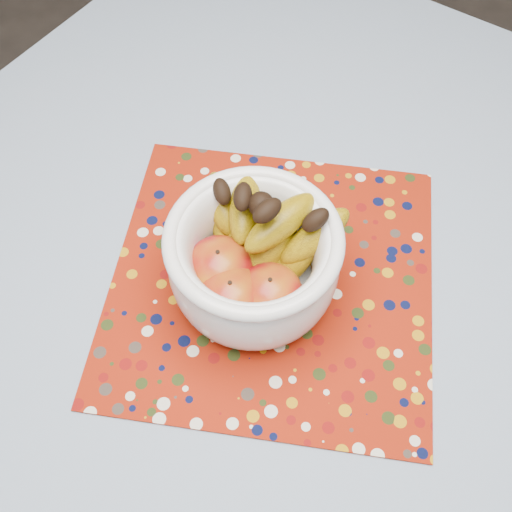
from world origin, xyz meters
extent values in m
plane|color=#2D2826|center=(0.00, 0.00, 0.00)|extent=(4.00, 4.00, 0.00)
cube|color=brown|center=(0.00, 0.00, 0.73)|extent=(1.20, 1.20, 0.04)
cylinder|color=brown|center=(-0.53, 0.53, 0.35)|extent=(0.06, 0.06, 0.71)
cube|color=slate|center=(0.00, 0.00, 0.76)|extent=(1.32, 1.32, 0.01)
cube|color=maroon|center=(-0.05, -0.01, 0.76)|extent=(0.57, 0.57, 0.00)
cylinder|color=white|center=(-0.06, -0.03, 0.77)|extent=(0.11, 0.11, 0.01)
cylinder|color=white|center=(-0.06, -0.03, 0.78)|extent=(0.16, 0.16, 0.01)
torus|color=white|center=(-0.06, -0.03, 0.88)|extent=(0.21, 0.21, 0.02)
ellipsoid|color=maroon|center=(-0.09, -0.06, 0.83)|extent=(0.09, 0.09, 0.08)
ellipsoid|color=maroon|center=(-0.02, -0.06, 0.82)|extent=(0.08, 0.08, 0.07)
ellipsoid|color=maroon|center=(-0.06, -0.09, 0.82)|extent=(0.08, 0.08, 0.08)
sphere|color=black|center=(-0.08, 0.00, 0.90)|extent=(0.03, 0.03, 0.03)
camera|label=1|loc=(0.15, -0.35, 1.46)|focal=42.00mm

